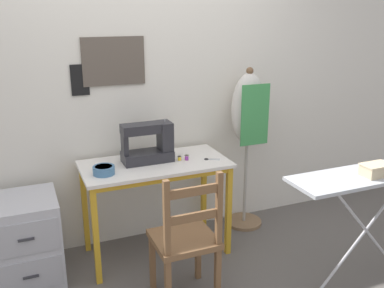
{
  "coord_description": "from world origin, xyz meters",
  "views": [
    {
      "loc": [
        -0.9,
        -2.63,
        1.86
      ],
      "look_at": [
        0.29,
        0.25,
        0.88
      ],
      "focal_mm": 40.0,
      "sensor_mm": 36.0,
      "label": 1
    }
  ],
  "objects": [
    {
      "name": "thread_spool_near_machine",
      "position": [
        0.19,
        0.25,
        0.78
      ],
      "size": [
        0.03,
        0.03,
        0.03
      ],
      "color": "yellow",
      "rests_on": "sewing_table"
    },
    {
      "name": "scissors",
      "position": [
        0.41,
        0.18,
        0.76
      ],
      "size": [
        0.12,
        0.08,
        0.01
      ],
      "color": "silver",
      "rests_on": "sewing_table"
    },
    {
      "name": "ironing_board",
      "position": [
        1.22,
        -0.65,
        0.79
      ],
      "size": [
        1.2,
        0.34,
        0.84
      ],
      "color": "#ADB2B7",
      "rests_on": "ground_plane"
    },
    {
      "name": "dress_form",
      "position": [
        0.88,
        0.42,
        0.99
      ],
      "size": [
        0.32,
        0.32,
        1.42
      ],
      "color": "#846647",
      "rests_on": "ground_plane"
    },
    {
      "name": "wooden_chair",
      "position": [
        -0.01,
        -0.37,
        0.44
      ],
      "size": [
        0.4,
        0.38,
        0.94
      ],
      "color": "brown",
      "rests_on": "ground_plane"
    },
    {
      "name": "storage_box",
      "position": [
        1.19,
        -0.7,
        0.87
      ],
      "size": [
        0.19,
        0.12,
        0.08
      ],
      "color": "beige",
      "rests_on": "ironing_board"
    },
    {
      "name": "sewing_table",
      "position": [
        0.0,
        0.26,
        0.66
      ],
      "size": [
        1.1,
        0.55,
        0.76
      ],
      "color": "silver",
      "rests_on": "ground_plane"
    },
    {
      "name": "thread_spool_mid_table",
      "position": [
        0.24,
        0.23,
        0.78
      ],
      "size": [
        0.04,
        0.04,
        0.04
      ],
      "color": "purple",
      "rests_on": "sewing_table"
    },
    {
      "name": "ground_plane",
      "position": [
        0.0,
        0.0,
        0.0
      ],
      "size": [
        14.0,
        14.0,
        0.0
      ],
      "primitive_type": "plane",
      "color": "#5B5651"
    },
    {
      "name": "filing_cabinet",
      "position": [
        -0.96,
        0.27,
        0.32
      ],
      "size": [
        0.45,
        0.49,
        0.63
      ],
      "color": "#B7B7BC",
      "rests_on": "ground_plane"
    },
    {
      "name": "sewing_machine",
      "position": [
        -0.02,
        0.32,
        0.9
      ],
      "size": [
        0.39,
        0.18,
        0.32
      ],
      "color": "#28282D",
      "rests_on": "sewing_table"
    },
    {
      "name": "wall_back",
      "position": [
        -0.0,
        0.62,
        1.28
      ],
      "size": [
        10.0,
        0.07,
        2.55
      ],
      "color": "silver",
      "rests_on": "ground_plane"
    },
    {
      "name": "fabric_bowl",
      "position": [
        -0.4,
        0.19,
        0.79
      ],
      "size": [
        0.15,
        0.15,
        0.06
      ],
      "color": "teal",
      "rests_on": "sewing_table"
    }
  ]
}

